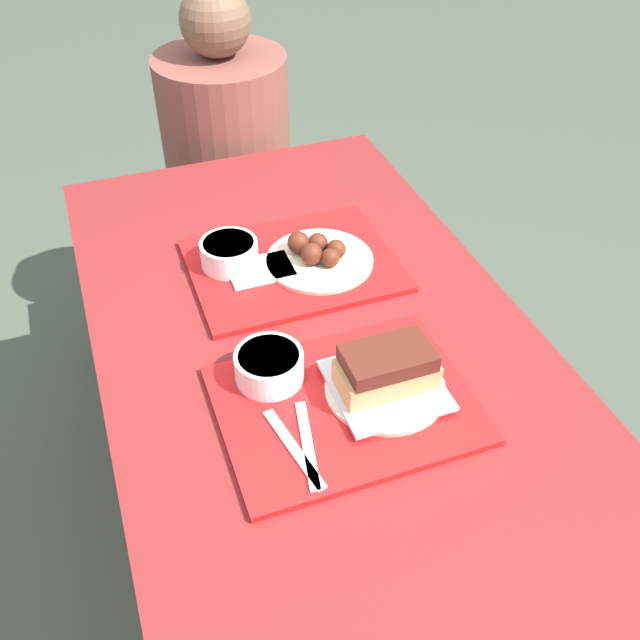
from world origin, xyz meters
name	(u,v)px	position (x,y,z in m)	size (l,w,h in m)	color
ground_plane	(319,566)	(0.00, 0.00, 0.00)	(12.00, 12.00, 0.00)	#424C3D
picnic_table	(318,384)	(0.00, 0.00, 0.66)	(0.77, 1.40, 0.78)	maroon
picnic_bench_far	(217,245)	(0.00, 0.92, 0.37)	(0.73, 0.28, 0.45)	maroon
tray_near	(345,405)	(-0.02, -0.17, 0.78)	(0.40, 0.31, 0.01)	red
tray_far	(293,265)	(0.02, 0.21, 0.78)	(0.40, 0.31, 0.01)	red
bowl_coleslaw_near	(269,365)	(-0.11, -0.07, 0.82)	(0.11, 0.11, 0.05)	white
brisket_sandwich_plate	(386,375)	(0.06, -0.17, 0.82)	(0.20, 0.20, 0.09)	beige
plastic_fork_near	(294,448)	(-0.12, -0.23, 0.79)	(0.05, 0.17, 0.00)	white
plastic_knife_near	(307,445)	(-0.10, -0.23, 0.79)	(0.05, 0.17, 0.00)	white
bowl_coleslaw_far	(229,252)	(-0.09, 0.25, 0.82)	(0.11, 0.11, 0.05)	white
wings_plate_far	(318,255)	(0.07, 0.20, 0.81)	(0.21, 0.21, 0.05)	beige
napkin_far	(260,270)	(-0.04, 0.21, 0.79)	(0.13, 0.09, 0.01)	white
person_seated_across	(226,136)	(0.06, 0.92, 0.73)	(0.35, 0.35, 0.68)	brown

